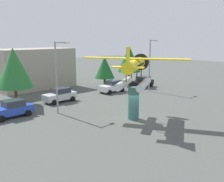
% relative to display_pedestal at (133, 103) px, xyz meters
% --- Properties ---
extents(ground_plane, '(140.00, 140.00, 0.00)m').
position_rel_display_pedestal_xyz_m(ground_plane, '(0.00, 0.00, -1.60)').
color(ground_plane, '#4C514C').
extents(display_pedestal, '(1.10, 1.10, 3.21)m').
position_rel_display_pedestal_xyz_m(display_pedestal, '(0.00, 0.00, 0.00)').
color(display_pedestal, '#386B66').
rests_on(display_pedestal, ground).
extents(floatplane_monument, '(7.08, 9.63, 4.00)m').
position_rel_display_pedestal_xyz_m(floatplane_monument, '(0.11, 0.06, 3.27)').
color(floatplane_monument, silver).
rests_on(floatplane_monument, display_pedestal).
extents(car_near_blue, '(4.20, 2.02, 1.76)m').
position_rel_display_pedestal_xyz_m(car_near_blue, '(-8.25, 9.14, -0.72)').
color(car_near_blue, '#2847B7').
rests_on(car_near_blue, ground).
extents(car_mid_silver, '(4.20, 2.02, 1.76)m').
position_rel_display_pedestal_xyz_m(car_mid_silver, '(-1.14, 11.15, -0.72)').
color(car_mid_silver, silver).
rests_on(car_mid_silver, ground).
extents(car_far_white, '(4.20, 2.02, 1.76)m').
position_rel_display_pedestal_xyz_m(car_far_white, '(7.74, 10.68, -0.72)').
color(car_far_white, white).
rests_on(car_far_white, ground).
extents(car_distant_black, '(4.20, 2.02, 1.76)m').
position_rel_display_pedestal_xyz_m(car_distant_black, '(14.09, 10.04, -0.72)').
color(car_distant_black, black).
rests_on(car_distant_black, ground).
extents(streetlight_primary, '(1.84, 0.28, 7.56)m').
position_rel_display_pedestal_xyz_m(streetlight_primary, '(-3.98, 7.04, 2.81)').
color(streetlight_primary, gray).
rests_on(streetlight_primary, ground).
extents(streetlight_secondary, '(1.84, 0.28, 7.68)m').
position_rel_display_pedestal_xyz_m(streetlight_secondary, '(12.26, 7.15, 2.87)').
color(streetlight_secondary, gray).
rests_on(streetlight_secondary, ground).
extents(storefront_building, '(11.90, 6.33, 6.29)m').
position_rel_display_pedestal_xyz_m(storefront_building, '(1.32, 22.00, 1.54)').
color(storefront_building, '#9E9384').
rests_on(storefront_building, ground).
extents(tree_east, '(4.23, 4.23, 6.86)m').
position_rel_display_pedestal_xyz_m(tree_east, '(-5.83, 13.39, 2.89)').
color(tree_east, brown).
rests_on(tree_east, ground).
extents(tree_center_back, '(3.18, 3.18, 5.14)m').
position_rel_display_pedestal_xyz_m(tree_center_back, '(9.25, 13.94, 1.75)').
color(tree_center_back, brown).
rests_on(tree_center_back, ground).
extents(tree_far_east, '(3.89, 3.89, 6.71)m').
position_rel_display_pedestal_xyz_m(tree_far_east, '(13.58, 12.56, 2.92)').
color(tree_far_east, brown).
rests_on(tree_far_east, ground).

